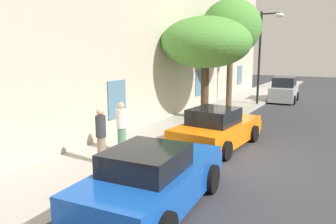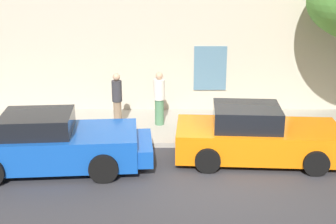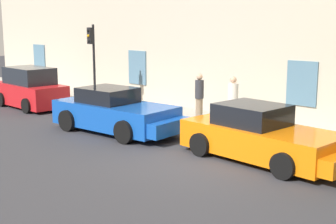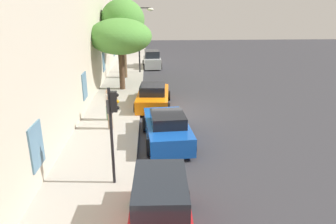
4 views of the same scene
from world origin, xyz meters
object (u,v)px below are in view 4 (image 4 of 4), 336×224
at_px(hatchback_distant, 160,210).
at_px(tree_midblock, 123,20).
at_px(pedestrian_admiring, 110,112).
at_px(traffic_light, 113,120).
at_px(street_lamp, 143,28).
at_px(pedestrian_strolling, 108,104).
at_px(sportscar_red_lead, 166,127).
at_px(hatchback_parked, 152,60).
at_px(sportscar_yellow_flank, 153,96).
at_px(tree_near_kerb, 120,37).

height_order(hatchback_distant, tree_midblock, tree_midblock).
bearing_deg(hatchback_distant, pedestrian_admiring, 16.35).
relative_size(hatchback_distant, traffic_light, 1.10).
distance_m(street_lamp, pedestrian_strolling, 13.10).
xyz_separation_m(tree_midblock, pedestrian_strolling, (-10.44, 0.12, -3.84)).
height_order(sportscar_red_lead, traffic_light, traffic_light).
bearing_deg(hatchback_parked, sportscar_yellow_flank, 179.84).
relative_size(sportscar_red_lead, hatchback_distant, 1.29).
distance_m(tree_near_kerb, tree_midblock, 4.00).
bearing_deg(sportscar_yellow_flank, hatchback_distant, -179.88).
relative_size(sportscar_red_lead, hatchback_parked, 1.33).
xyz_separation_m(sportscar_red_lead, pedestrian_strolling, (2.53, 2.93, 0.36)).
distance_m(sportscar_red_lead, traffic_light, 4.61).
height_order(traffic_light, pedestrian_strolling, traffic_light).
relative_size(tree_near_kerb, pedestrian_admiring, 2.95).
bearing_deg(pedestrian_strolling, sportscar_yellow_flank, -40.83).
bearing_deg(sportscar_red_lead, sportscar_yellow_flank, 5.64).
bearing_deg(sportscar_yellow_flank, hatchback_parked, -0.16).
xyz_separation_m(sportscar_red_lead, traffic_light, (-3.77, 1.93, 1.81)).
bearing_deg(street_lamp, hatchback_distant, -178.11).
distance_m(sportscar_red_lead, pedestrian_strolling, 3.89).
height_order(pedestrian_admiring, pedestrian_strolling, pedestrian_admiring).
relative_size(hatchback_parked, tree_midblock, 0.57).
height_order(sportscar_yellow_flank, street_lamp, street_lamp).
bearing_deg(pedestrian_admiring, hatchback_parked, -7.57).
bearing_deg(pedestrian_strolling, street_lamp, -7.79).
xyz_separation_m(sportscar_yellow_flank, pedestrian_strolling, (-2.78, 2.41, 0.38)).
distance_m(sportscar_yellow_flank, hatchback_distant, 11.60).
height_order(hatchback_parked, tree_midblock, tree_midblock).
distance_m(traffic_light, pedestrian_admiring, 5.27).
xyz_separation_m(sportscar_red_lead, sportscar_yellow_flank, (5.31, 0.52, -0.03)).
bearing_deg(hatchback_parked, pedestrian_admiring, 172.43).
bearing_deg(sportscar_red_lead, traffic_light, 152.91).
bearing_deg(traffic_light, tree_near_kerb, 3.60).
distance_m(tree_midblock, street_lamp, 2.79).
bearing_deg(tree_midblock, sportscar_yellow_flank, -163.38).
distance_m(sportscar_yellow_flank, tree_near_kerb, 5.46).
height_order(sportscar_yellow_flank, hatchback_distant, hatchback_distant).
height_order(hatchback_parked, pedestrian_strolling, pedestrian_strolling).
relative_size(sportscar_yellow_flank, hatchback_distant, 1.29).
xyz_separation_m(hatchback_parked, tree_near_kerb, (-8.83, 2.25, 3.11)).
bearing_deg(traffic_light, hatchback_distant, -150.36).
relative_size(tree_midblock, pedestrian_strolling, 3.78).
distance_m(hatchback_parked, tree_midblock, 6.80).
relative_size(sportscar_yellow_flank, traffic_light, 1.42).
xyz_separation_m(sportscar_yellow_flank, tree_midblock, (7.66, 2.29, 4.22)).
bearing_deg(tree_near_kerb, tree_midblock, 1.05).
height_order(tree_near_kerb, pedestrian_strolling, tree_near_kerb).
bearing_deg(street_lamp, pedestrian_admiring, 173.83).
distance_m(sportscar_red_lead, street_lamp, 15.57).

